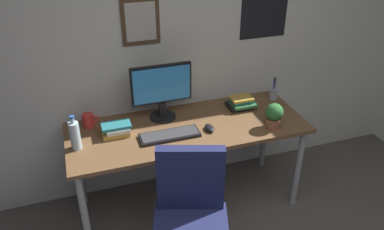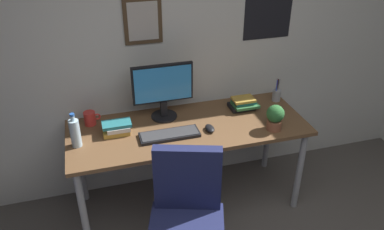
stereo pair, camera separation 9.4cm
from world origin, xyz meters
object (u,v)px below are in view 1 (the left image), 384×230
Objects in this scene: monitor at (162,90)px; water_bottle at (75,135)px; keyboard at (170,135)px; book_stack_right at (241,102)px; pen_cup at (273,93)px; book_stack_left at (116,130)px; computer_mouse at (210,128)px; potted_plant at (274,115)px; coffee_mug_near at (89,120)px; office_chair at (191,216)px.

monitor is 1.82× the size of water_bottle.
water_bottle is (-0.64, 0.06, 0.09)m from keyboard.
pen_cup is at bearing 9.41° from book_stack_right.
pen_cup is (0.98, 0.29, 0.04)m from keyboard.
computer_mouse is at bearing -13.03° from book_stack_left.
potted_plant is 0.98× the size of pen_cup.
potted_plant is at bearing -13.56° from computer_mouse.
monitor is 2.30× the size of pen_cup.
pen_cup is at bearing -1.27° from coffee_mug_near.
coffee_mug_near is at bearing 175.85° from book_stack_right.
coffee_mug_near is (-0.83, 0.33, 0.03)m from computer_mouse.
water_bottle is at bearing -161.34° from monitor.
book_stack_right is (1.19, -0.09, -0.01)m from coffee_mug_near.
water_bottle is at bearing -171.86° from pen_cup.
potted_plant is 0.47m from pen_cup.
monitor reaches higher than keyboard.
book_stack_right is at bearing 19.76° from keyboard.
water_bottle reaches higher than book_stack_left.
monitor is 0.45m from book_stack_left.
office_chair is 0.70m from computer_mouse.
book_stack_left is 0.96× the size of book_stack_right.
office_chair reaches higher than potted_plant.
monitor is 2.14× the size of book_stack_right.
computer_mouse is 0.56× the size of potted_plant.
monitor is at bearing 133.92° from computer_mouse.
potted_plant is at bearing -74.81° from book_stack_right.
water_bottle reaches higher than book_stack_right.
monitor is 0.36m from keyboard.
office_chair is 7.67× the size of coffee_mug_near.
potted_plant reaches higher than book_stack_left.
keyboard is (0.03, 0.58, 0.23)m from office_chair.
book_stack_right is (1.30, 0.18, -0.06)m from water_bottle.
book_stack_left is at bearing -174.78° from book_stack_right.
water_bottle is at bearing -111.92° from coffee_mug_near.
book_stack_right is at bearing 105.19° from potted_plant.
keyboard is at bearing 178.75° from computer_mouse.
water_bottle reaches higher than potted_plant.
keyboard is 0.77m from potted_plant.
office_chair is at bearing -149.85° from potted_plant.
water_bottle is (-0.61, 0.64, 0.33)m from office_chair.
coffee_mug_near is (-0.55, 0.04, -0.19)m from monitor.
book_stack_right is at bearing -4.15° from coffee_mug_near.
book_stack_right is at bearing -170.59° from pen_cup.
computer_mouse reaches higher than keyboard.
office_chair is at bearing -61.04° from coffee_mug_near.
coffee_mug_near reaches higher than computer_mouse.
computer_mouse is at bearing -156.44° from pen_cup.
coffee_mug_near is 1.51m from pen_cup.
book_stack_right is (0.66, 0.24, 0.03)m from keyboard.
water_bottle is 1.26× the size of pen_cup.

